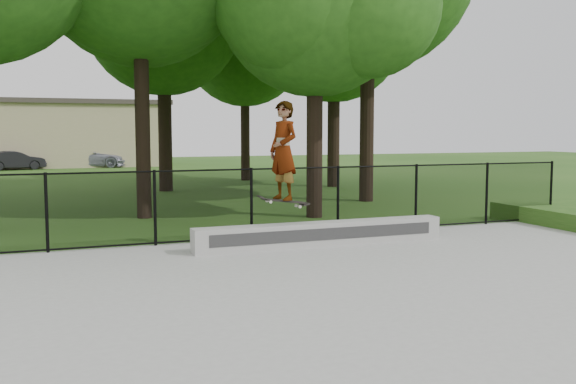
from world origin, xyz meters
The scene contains 8 objects.
ground centered at (0.00, 0.00, 0.00)m, with size 100.00×100.00×0.00m, color #254E15.
concrete_slab centered at (0.00, 0.00, 0.03)m, with size 14.00×12.00×0.06m, color gray.
grind_ledge centered at (1.07, 4.70, 0.29)m, with size 5.22×0.40×0.46m, color #A5A4A0.
car_b centered at (-5.34, 34.66, 0.56)m, with size 1.19×3.09×1.12m, color black.
car_c centered at (-1.04, 35.88, 0.68)m, with size 1.91×4.31×1.36m, color #9595A9.
skater_airborne centered at (0.25, 4.69, 1.92)m, with size 0.84×0.80×2.03m.
chainlink_fence centered at (0.00, 5.90, 0.81)m, with size 16.06×0.06×1.50m.
distant_building centered at (-2.00, 38.00, 2.16)m, with size 12.40×6.40×4.30m.
Camera 1 is at (-4.14, -6.72, 2.32)m, focal length 40.00 mm.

